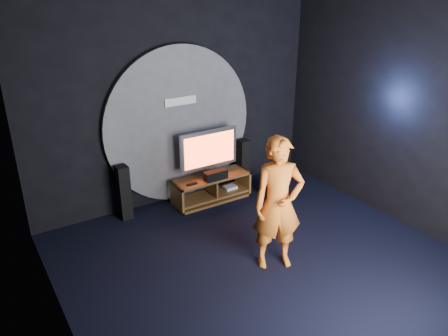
{
  "coord_description": "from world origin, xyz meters",
  "views": [
    {
      "loc": [
        -3.05,
        -3.72,
        3.47
      ],
      "look_at": [
        -0.03,
        1.05,
        1.05
      ],
      "focal_mm": 35.0,
      "sensor_mm": 36.0,
      "label": 1
    }
  ],
  "objects_px": {
    "tv": "(209,151)",
    "tower_speaker_left": "(124,193)",
    "tower_speaker_right": "(243,163)",
    "media_console": "(212,190)",
    "subwoofer": "(271,188)",
    "player": "(278,204)"
  },
  "relations": [
    {
      "from": "tower_speaker_left",
      "to": "player",
      "type": "relative_size",
      "value": 0.5
    },
    {
      "from": "subwoofer",
      "to": "tower_speaker_left",
      "type": "bearing_deg",
      "value": 165.27
    },
    {
      "from": "media_console",
      "to": "tower_speaker_right",
      "type": "distance_m",
      "value": 0.83
    },
    {
      "from": "tv",
      "to": "tower_speaker_right",
      "type": "relative_size",
      "value": 1.18
    },
    {
      "from": "tower_speaker_left",
      "to": "tower_speaker_right",
      "type": "relative_size",
      "value": 1.0
    },
    {
      "from": "subwoofer",
      "to": "player",
      "type": "height_order",
      "value": "player"
    },
    {
      "from": "tv",
      "to": "tower_speaker_left",
      "type": "height_order",
      "value": "tv"
    },
    {
      "from": "tv",
      "to": "tower_speaker_right",
      "type": "distance_m",
      "value": 0.9
    },
    {
      "from": "tower_speaker_right",
      "to": "subwoofer",
      "type": "relative_size",
      "value": 2.79
    },
    {
      "from": "tv",
      "to": "tower_speaker_right",
      "type": "xyz_separation_m",
      "value": [
        0.78,
        0.13,
        -0.44
      ]
    },
    {
      "from": "tower_speaker_right",
      "to": "subwoofer",
      "type": "height_order",
      "value": "tower_speaker_right"
    },
    {
      "from": "media_console",
      "to": "tower_speaker_left",
      "type": "relative_size",
      "value": 1.51
    },
    {
      "from": "media_console",
      "to": "subwoofer",
      "type": "bearing_deg",
      "value": -24.43
    },
    {
      "from": "tower_speaker_left",
      "to": "player",
      "type": "bearing_deg",
      "value": -60.91
    },
    {
      "from": "player",
      "to": "media_console",
      "type": "bearing_deg",
      "value": 106.31
    },
    {
      "from": "tv",
      "to": "tower_speaker_left",
      "type": "xyz_separation_m",
      "value": [
        -1.46,
        0.14,
        -0.44
      ]
    },
    {
      "from": "media_console",
      "to": "tower_speaker_right",
      "type": "xyz_separation_m",
      "value": [
        0.77,
        0.19,
        0.25
      ]
    },
    {
      "from": "player",
      "to": "tower_speaker_left",
      "type": "bearing_deg",
      "value": 141.84
    },
    {
      "from": "media_console",
      "to": "tower_speaker_right",
      "type": "bearing_deg",
      "value": 14.07
    },
    {
      "from": "tower_speaker_right",
      "to": "player",
      "type": "distance_m",
      "value": 2.47
    },
    {
      "from": "tower_speaker_right",
      "to": "tower_speaker_left",
      "type": "bearing_deg",
      "value": 179.73
    },
    {
      "from": "media_console",
      "to": "tv",
      "type": "height_order",
      "value": "tv"
    }
  ]
}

